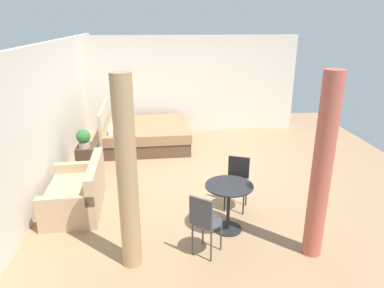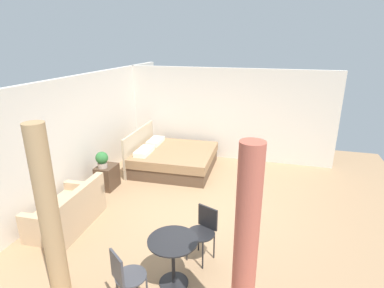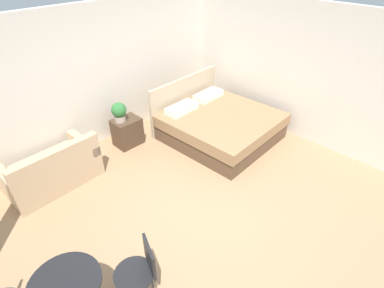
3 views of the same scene
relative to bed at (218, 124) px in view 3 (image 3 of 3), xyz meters
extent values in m
cube|color=#9E7A56|center=(-1.75, -1.24, -0.30)|extent=(9.02, 8.80, 0.02)
cube|color=silver|center=(-1.75, 1.66, 1.00)|extent=(9.02, 0.12, 2.58)
cube|color=silver|center=(1.26, -1.24, 1.00)|extent=(0.12, 5.80, 2.58)
cube|color=brown|center=(0.00, -0.07, -0.14)|extent=(1.96, 2.02, 0.31)
cube|color=#93704C|center=(0.00, -0.07, 0.13)|extent=(2.00, 2.06, 0.22)
cube|color=tan|center=(-0.04, 0.93, 0.23)|extent=(1.94, 0.13, 1.04)
cube|color=white|center=(-0.44, 0.61, 0.30)|extent=(0.69, 0.35, 0.12)
cube|color=white|center=(0.39, 0.64, 0.30)|extent=(0.69, 0.35, 0.12)
cube|color=tan|center=(-3.02, 1.03, -0.10)|extent=(1.46, 0.91, 0.39)
cube|color=tan|center=(-3.00, 0.68, 0.31)|extent=(1.43, 0.21, 0.42)
cube|color=tan|center=(-2.38, 1.06, 0.18)|extent=(0.18, 0.85, 0.17)
cube|color=tan|center=(-3.66, 1.00, 0.18)|extent=(0.18, 0.85, 0.17)
cube|color=#473323|center=(-1.45, 1.10, -0.02)|extent=(0.51, 0.40, 0.55)
cylinder|color=tan|center=(-1.55, 1.13, 0.31)|extent=(0.21, 0.21, 0.12)
sphere|color=#2D6B33|center=(-1.55, 1.13, 0.49)|extent=(0.28, 0.28, 0.28)
cylinder|color=black|center=(-3.86, -1.37, 0.43)|extent=(0.70, 0.70, 0.02)
cylinder|color=black|center=(-3.34, -1.41, -0.06)|extent=(0.02, 0.02, 0.47)
cylinder|color=black|center=(-3.06, -1.52, -0.06)|extent=(0.02, 0.02, 0.47)
cylinder|color=black|center=(-3.26, -1.61, 0.18)|extent=(0.57, 0.57, 0.02)
cube|color=black|center=(-3.09, -1.68, 0.38)|extent=(0.16, 0.34, 0.36)
camera|label=1|loc=(-8.36, -0.42, 2.69)|focal=33.08mm
camera|label=2|loc=(-7.16, -2.58, 3.03)|focal=28.67mm
camera|label=3|loc=(-4.18, -3.38, 3.14)|focal=28.57mm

